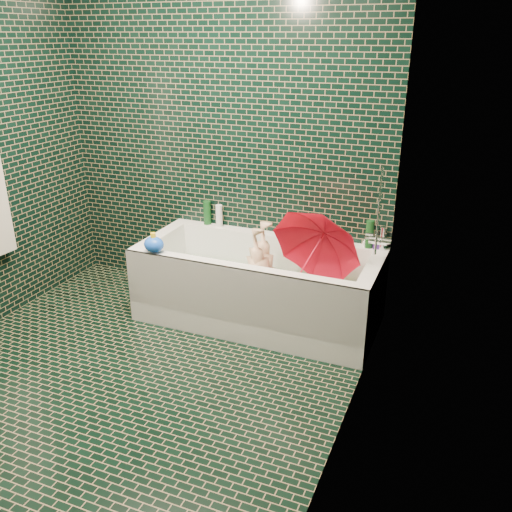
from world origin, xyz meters
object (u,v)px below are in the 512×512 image
at_px(bathtub, 258,293).
at_px(rubber_duck, 339,237).
at_px(child, 263,282).
at_px(umbrella, 310,256).
at_px(bath_toy, 154,244).

height_order(bathtub, rubber_duck, rubber_duck).
xyz_separation_m(child, umbrella, (0.36, -0.04, 0.27)).
bearing_deg(rubber_duck, umbrella, -110.57).
relative_size(child, umbrella, 1.39).
relative_size(rubber_duck, bath_toy, 0.65).
bearing_deg(rubber_duck, child, -148.97).
height_order(umbrella, bath_toy, umbrella).
bearing_deg(bathtub, child, 4.02).
bearing_deg(child, bathtub, -81.57).
distance_m(rubber_duck, bath_toy, 1.31).
bearing_deg(rubber_duck, bathtub, -150.93).
bearing_deg(bathtub, bath_toy, -153.68).
xyz_separation_m(umbrella, rubber_duck, (0.09, 0.40, 0.01)).
bearing_deg(child, bath_toy, -60.31).
distance_m(bathtub, child, 0.10).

